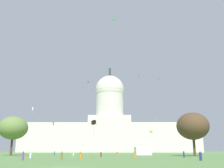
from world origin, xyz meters
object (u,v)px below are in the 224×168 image
object	(u,v)px
person_maroon_deep_crowd	(101,154)
person_purple_back_left	(23,156)
kite_blue_high	(158,79)
kite_green_high	(114,21)
kite_lime_low	(151,132)
kite_cyan_mid	(134,116)
kite_magenta_mid	(53,92)
event_tent	(143,147)
kite_white_mid	(33,109)
kite_turquoise_low	(96,125)
kite_red_mid	(89,83)
tree_west_far	(13,128)
person_orange_back_center	(80,156)
capitol_building	(110,128)
kite_pink_low	(53,124)
person_orange_mid_center	(134,155)
kite_violet_high	(139,76)
kite_black_low	(94,123)
person_navy_back_right	(184,154)
kite_gold_mid_b	(84,115)
kite_gold_mid	(155,119)
person_denim_lawn_far_left	(55,153)
kite_yellow_high	(73,38)
person_navy_front_right	(201,156)
person_white_edge_west	(73,153)
person_orange_aisle_center	(117,154)
person_white_edge_east	(31,155)
tree_east_far	(193,126)

from	to	relation	value
person_maroon_deep_crowd	person_purple_back_left	size ratio (longest dim) A/B	0.89
kite_blue_high	kite_green_high	world-z (taller)	kite_green_high
kite_lime_low	kite_cyan_mid	size ratio (longest dim) A/B	0.40
kite_blue_high	kite_magenta_mid	size ratio (longest dim) A/B	0.78
person_maroon_deep_crowd	event_tent	bearing A→B (deg)	134.26
person_purple_back_left	kite_white_mid	distance (m)	61.72
kite_turquoise_low	kite_red_mid	bearing A→B (deg)	-24.55
tree_west_far	kite_lime_low	distance (m)	64.01
person_orange_back_center	person_maroon_deep_crowd	bearing A→B (deg)	93.44
capitol_building	kite_pink_low	size ratio (longest dim) A/B	117.47
person_orange_mid_center	kite_violet_high	bearing A→B (deg)	147.14
kite_black_low	kite_green_high	distance (m)	56.70
person_navy_back_right	kite_pink_low	bearing A→B (deg)	157.38
kite_red_mid	kite_gold_mid_b	bearing A→B (deg)	25.23
kite_green_high	kite_gold_mid_b	size ratio (longest dim) A/B	0.64
person_navy_back_right	kite_gold_mid	distance (m)	73.48
person_purple_back_left	person_orange_back_center	size ratio (longest dim) A/B	1.04
person_orange_mid_center	person_orange_back_center	xyz separation A→B (m)	(-11.84, -8.05, -0.03)
kite_violet_high	person_denim_lawn_far_left	bearing A→B (deg)	-126.70
capitol_building	person_orange_back_center	bearing A→B (deg)	-91.33
kite_gold_mid	kite_green_high	size ratio (longest dim) A/B	0.81
event_tent	kite_gold_mid_b	bearing A→B (deg)	103.70
person_denim_lawn_far_left	kite_turquoise_low	size ratio (longest dim) A/B	0.83
event_tent	kite_blue_high	size ratio (longest dim) A/B	3.92
kite_violet_high	kite_magenta_mid	size ratio (longest dim) A/B	0.99
tree_west_far	kite_red_mid	distance (m)	30.94
capitol_building	kite_black_low	xyz separation A→B (m)	(-1.39, -150.55, -10.77)
kite_red_mid	kite_yellow_high	distance (m)	53.33
person_navy_front_right	person_white_edge_west	world-z (taller)	person_navy_front_right
person_navy_front_right	person_orange_aisle_center	size ratio (longest dim) A/B	1.06
person_orange_mid_center	person_orange_back_center	bearing A→B (deg)	-82.20
kite_lime_low	kite_magenta_mid	world-z (taller)	kite_magenta_mid
person_orange_mid_center	kite_gold_mid	distance (m)	78.78
tree_west_far	kite_magenta_mid	xyz separation A→B (m)	(5.69, 32.28, 19.85)
person_orange_back_center	kite_gold_mid_b	distance (m)	130.01
person_white_edge_west	kite_white_mid	bearing A→B (deg)	-110.48
person_navy_back_right	kite_cyan_mid	bearing A→B (deg)	105.80
kite_lime_low	kite_pink_low	bearing A→B (deg)	-176.84
person_orange_aisle_center	kite_cyan_mid	world-z (taller)	kite_cyan_mid
person_white_edge_east	kite_black_low	xyz separation A→B (m)	(14.64, -0.68, 7.47)
kite_red_mid	kite_violet_high	bearing A→B (deg)	2.12
kite_gold_mid	kite_red_mid	xyz separation A→B (m)	(-30.64, -50.90, 6.81)
kite_violet_high	kite_red_mid	xyz separation A→B (m)	(-27.33, -98.76, -30.54)
person_orange_aisle_center	kite_blue_high	distance (m)	59.03
person_navy_back_right	event_tent	bearing A→B (deg)	117.17
capitol_building	person_navy_front_right	world-z (taller)	capitol_building
person_white_edge_east	kite_blue_high	xyz separation A→B (m)	(41.07, 62.00, 35.13)
person_white_edge_east	person_purple_back_left	bearing A→B (deg)	-59.94
kite_pink_low	kite_turquoise_low	world-z (taller)	kite_turquoise_low
tree_west_far	tree_east_far	bearing A→B (deg)	-8.23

